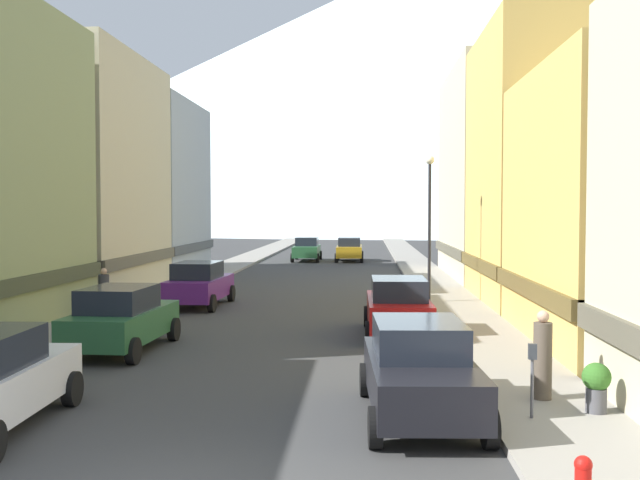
{
  "coord_description": "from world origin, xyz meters",
  "views": [
    {
      "loc": [
        2.8,
        -9.02,
        3.84
      ],
      "look_at": [
        -0.25,
        39.58,
        1.81
      ],
      "focal_mm": 40.87,
      "sensor_mm": 36.0,
      "label": 1
    }
  ],
  "objects_px": {
    "car_right_1": "(398,306)",
    "car_driving_0": "(349,249)",
    "parking_meter_near": "(532,370)",
    "pedestrian_1": "(543,358)",
    "car_right_0": "(420,370)",
    "pedestrian_0": "(104,294)",
    "car_driving_1": "(307,249)",
    "streetlamp_right": "(430,206)",
    "potted_plant_0": "(596,384)",
    "car_left_2": "(199,284)",
    "car_left_1": "(121,318)"
  },
  "relations": [
    {
      "from": "car_right_1",
      "to": "car_driving_0",
      "type": "bearing_deg",
      "value": 93.93
    },
    {
      "from": "parking_meter_near",
      "to": "pedestrian_1",
      "type": "height_order",
      "value": "pedestrian_1"
    },
    {
      "from": "car_right_0",
      "to": "parking_meter_near",
      "type": "height_order",
      "value": "car_right_0"
    },
    {
      "from": "parking_meter_near",
      "to": "pedestrian_0",
      "type": "height_order",
      "value": "pedestrian_0"
    },
    {
      "from": "car_driving_1",
      "to": "parking_meter_near",
      "type": "relative_size",
      "value": 3.31
    },
    {
      "from": "streetlamp_right",
      "to": "car_right_0",
      "type": "bearing_deg",
      "value": -95.56
    },
    {
      "from": "car_driving_1",
      "to": "potted_plant_0",
      "type": "xyz_separation_m",
      "value": [
        8.6,
        -40.87,
        -0.23
      ]
    },
    {
      "from": "car_driving_1",
      "to": "pedestrian_0",
      "type": "relative_size",
      "value": 2.63
    },
    {
      "from": "pedestrian_0",
      "to": "car_left_2",
      "type": "bearing_deg",
      "value": 57.39
    },
    {
      "from": "car_left_1",
      "to": "car_right_0",
      "type": "distance_m",
      "value": 9.59
    },
    {
      "from": "car_left_2",
      "to": "potted_plant_0",
      "type": "height_order",
      "value": "car_left_2"
    },
    {
      "from": "potted_plant_0",
      "to": "pedestrian_1",
      "type": "height_order",
      "value": "pedestrian_1"
    },
    {
      "from": "car_driving_1",
      "to": "streetlamp_right",
      "type": "relative_size",
      "value": 0.75
    },
    {
      "from": "parking_meter_near",
      "to": "pedestrian_1",
      "type": "relative_size",
      "value": 0.77
    },
    {
      "from": "car_right_0",
      "to": "potted_plant_0",
      "type": "height_order",
      "value": "car_right_0"
    },
    {
      "from": "car_left_2",
      "to": "parking_meter_near",
      "type": "height_order",
      "value": "car_left_2"
    },
    {
      "from": "pedestrian_0",
      "to": "potted_plant_0",
      "type": "bearing_deg",
      "value": -40.13
    },
    {
      "from": "car_right_0",
      "to": "pedestrian_0",
      "type": "bearing_deg",
      "value": 131.85
    },
    {
      "from": "car_driving_0",
      "to": "pedestrian_1",
      "type": "relative_size",
      "value": 2.53
    },
    {
      "from": "car_right_1",
      "to": "potted_plant_0",
      "type": "bearing_deg",
      "value": -69.93
    },
    {
      "from": "car_left_1",
      "to": "car_right_0",
      "type": "xyz_separation_m",
      "value": [
        7.6,
        -5.85,
        0.0
      ]
    },
    {
      "from": "car_left_2",
      "to": "potted_plant_0",
      "type": "distance_m",
      "value": 18.48
    },
    {
      "from": "car_left_1",
      "to": "car_driving_0",
      "type": "height_order",
      "value": "same"
    },
    {
      "from": "pedestrian_1",
      "to": "streetlamp_right",
      "type": "relative_size",
      "value": 0.3
    },
    {
      "from": "car_left_1",
      "to": "car_right_0",
      "type": "bearing_deg",
      "value": -37.58
    },
    {
      "from": "parking_meter_near",
      "to": "car_driving_1",
      "type": "bearing_deg",
      "value": 100.09
    },
    {
      "from": "car_right_1",
      "to": "pedestrian_0",
      "type": "height_order",
      "value": "pedestrian_0"
    },
    {
      "from": "car_right_1",
      "to": "car_left_1",
      "type": "bearing_deg",
      "value": -158.75
    },
    {
      "from": "car_right_0",
      "to": "car_left_2",
      "type": "bearing_deg",
      "value": 116.8
    },
    {
      "from": "car_right_1",
      "to": "pedestrian_0",
      "type": "bearing_deg",
      "value": 166.5
    },
    {
      "from": "car_left_1",
      "to": "pedestrian_1",
      "type": "height_order",
      "value": "pedestrian_1"
    },
    {
      "from": "car_left_2",
      "to": "car_right_1",
      "type": "xyz_separation_m",
      "value": [
        7.6,
        -6.24,
        0.0
      ]
    },
    {
      "from": "car_right_1",
      "to": "potted_plant_0",
      "type": "distance_m",
      "value": 9.33
    },
    {
      "from": "car_right_1",
      "to": "pedestrian_1",
      "type": "bearing_deg",
      "value": -72.67
    },
    {
      "from": "car_right_1",
      "to": "pedestrian_0",
      "type": "relative_size",
      "value": 2.64
    },
    {
      "from": "pedestrian_1",
      "to": "car_right_0",
      "type": "bearing_deg",
      "value": -158.68
    },
    {
      "from": "car_left_2",
      "to": "pedestrian_0",
      "type": "distance_m",
      "value": 4.54
    },
    {
      "from": "car_right_1",
      "to": "car_driving_1",
      "type": "distance_m",
      "value": 32.56
    },
    {
      "from": "car_driving_1",
      "to": "streetlamp_right",
      "type": "distance_m",
      "value": 26.09
    },
    {
      "from": "car_right_1",
      "to": "potted_plant_0",
      "type": "height_order",
      "value": "car_right_1"
    },
    {
      "from": "streetlamp_right",
      "to": "car_left_1",
      "type": "bearing_deg",
      "value": -132.17
    },
    {
      "from": "car_driving_0",
      "to": "pedestrian_1",
      "type": "height_order",
      "value": "pedestrian_1"
    },
    {
      "from": "pedestrian_0",
      "to": "car_driving_0",
      "type": "bearing_deg",
      "value": 75.14
    },
    {
      "from": "car_right_0",
      "to": "parking_meter_near",
      "type": "bearing_deg",
      "value": -11.15
    },
    {
      "from": "car_driving_1",
      "to": "pedestrian_0",
      "type": "bearing_deg",
      "value": -98.9
    },
    {
      "from": "car_right_0",
      "to": "car_driving_1",
      "type": "height_order",
      "value": "same"
    },
    {
      "from": "potted_plant_0",
      "to": "streetlamp_right",
      "type": "bearing_deg",
      "value": 95.92
    },
    {
      "from": "car_driving_1",
      "to": "car_right_1",
      "type": "bearing_deg",
      "value": -80.45
    },
    {
      "from": "car_driving_0",
      "to": "pedestrian_1",
      "type": "distance_m",
      "value": 40.11
    },
    {
      "from": "car_driving_0",
      "to": "parking_meter_near",
      "type": "relative_size",
      "value": 3.31
    }
  ]
}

